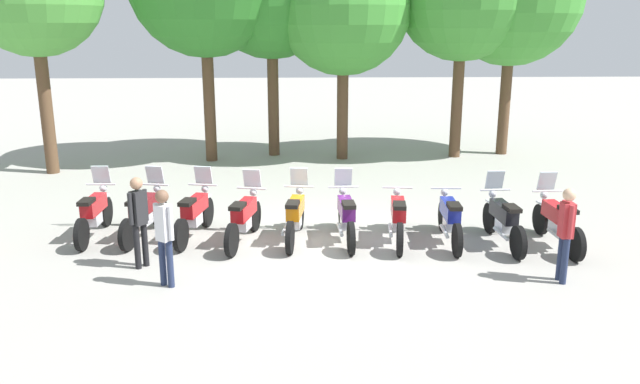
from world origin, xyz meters
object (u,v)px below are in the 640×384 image
Objects in this scene: motorcycle_5 at (346,216)px; motorcycle_9 at (557,221)px; motorcycle_4 at (295,215)px; person_1 at (139,216)px; motorcycle_8 at (503,219)px; person_2 at (164,231)px; person_0 at (566,228)px; motorcycle_1 at (145,213)px; motorcycle_7 at (450,218)px; motorcycle_3 at (244,217)px; motorcycle_0 at (94,213)px; tree_3 at (343,7)px; motorcycle_6 at (398,217)px; motorcycle_2 at (195,213)px.

motorcycle_5 is 1.00× the size of motorcycle_9.
person_1 reaches higher than motorcycle_4.
motorcycle_4 is 1.00× the size of motorcycle_8.
person_2 is (-6.22, -1.83, 0.45)m from motorcycle_8.
motorcycle_4 is 5.08m from person_0.
motorcycle_1 and motorcycle_9 have the same top height.
motorcycle_9 is (2.04, -0.29, 0.01)m from motorcycle_7.
person_1 is at bearing 107.16° from motorcycle_5.
motorcycle_4 is at bearing -71.80° from motorcycle_3.
person_1 is 1.00× the size of person_2.
tree_3 is at bearing -35.69° from motorcycle_0.
person_0 reaches higher than motorcycle_0.
motorcycle_6 is at bearing 80.68° from motorcycle_8.
motorcycle_8 reaches higher than motorcycle_6.
motorcycle_0 is 1.32× the size of person_2.
motorcycle_1 is at bearing 81.90° from motorcycle_9.
person_1 is (0.32, -1.67, 0.45)m from motorcycle_1.
motorcycle_0 and motorcycle_8 have the same top height.
motorcycle_8 is at bearing -94.54° from motorcycle_0.
motorcycle_0 is 9.25m from motorcycle_9.
person_2 is 11.45m from tree_3.
motorcycle_0 is 8.22m from motorcycle_8.
motorcycle_4 and motorcycle_8 have the same top height.
motorcycle_1 is 3.08m from motorcycle_4.
person_2 is (-2.14, -2.26, 0.45)m from motorcycle_4.
motorcycle_6 and motorcycle_7 have the same top height.
tree_3 is at bearing -3.33° from motorcycle_4.
tree_3 is (4.26, 9.31, 3.76)m from person_1.
motorcycle_1 is at bearing 82.92° from motorcycle_5.
motorcycle_4 is 1.00× the size of motorcycle_5.
motorcycle_6 is 1.03m from motorcycle_7.
person_1 is (1.35, -1.73, 0.45)m from motorcycle_0.
motorcycle_5 is 1.34× the size of person_0.
tree_3 reaches higher than motorcycle_9.
motorcycle_4 reaches higher than motorcycle_7.
motorcycle_9 is (5.11, -0.56, 0.00)m from motorcycle_4.
motorcycle_5 is 1.03m from motorcycle_6.
person_2 is (-3.15, -2.19, 0.45)m from motorcycle_5.
tree_3 is (-2.99, 10.24, 3.78)m from person_0.
person_0 is 0.24× the size of tree_3.
tree_3 reaches higher than motorcycle_8.
motorcycle_9 is at bearing -81.77° from motorcycle_3.
tree_3 is at bearing 13.84° from motorcycle_7.
motorcycle_6 is 1.34× the size of person_0.
tree_3 is (3.55, 7.70, 4.22)m from motorcycle_2.
tree_3 reaches higher than motorcycle_6.
motorcycle_5 is at bearing 146.91° from person_0.
motorcycle_1 is 2.08m from motorcycle_3.
motorcycle_9 is at bearing -95.13° from motorcycle_7.
motorcycle_2 is 3.07m from motorcycle_5.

